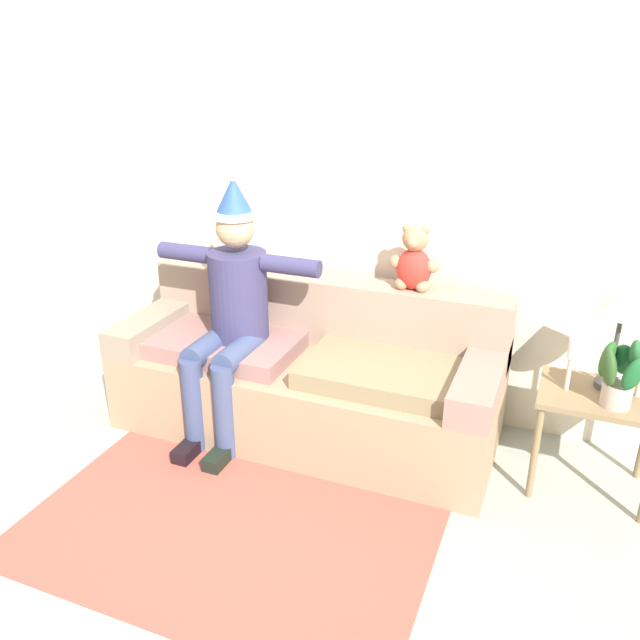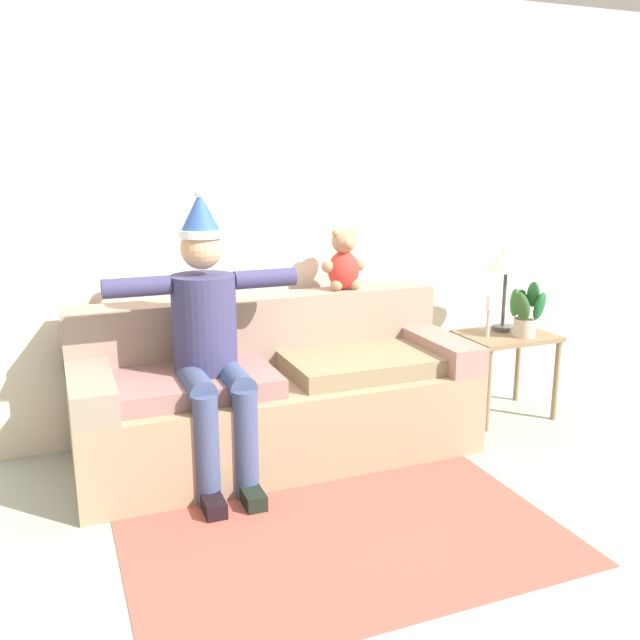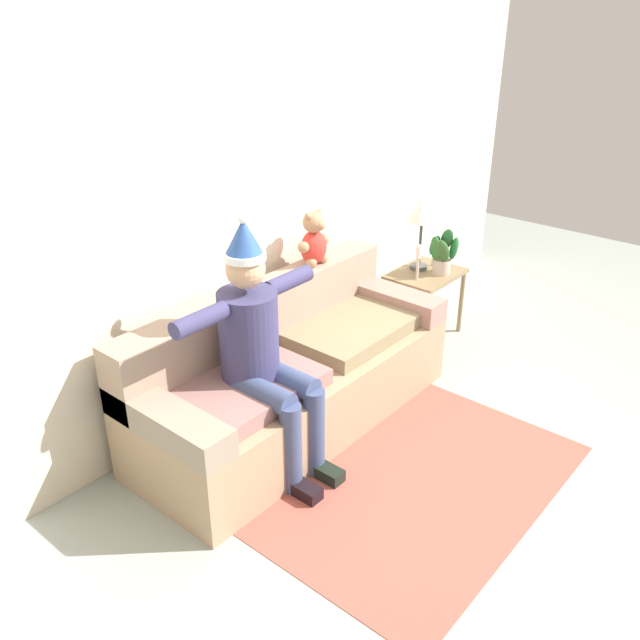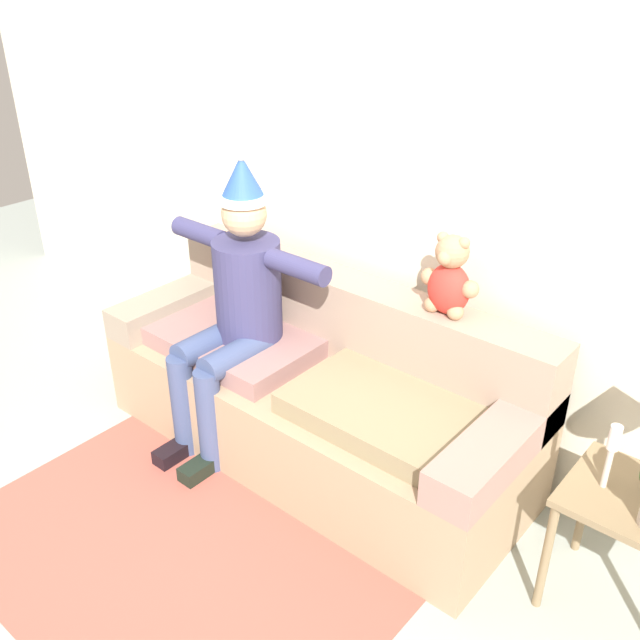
% 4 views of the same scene
% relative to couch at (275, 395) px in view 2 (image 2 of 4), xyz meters
% --- Properties ---
extents(ground_plane, '(10.00, 10.00, 0.00)m').
position_rel_couch_xyz_m(ground_plane, '(0.00, -1.04, -0.35)').
color(ground_plane, '#96A098').
extents(back_wall, '(7.00, 0.10, 2.70)m').
position_rel_couch_xyz_m(back_wall, '(0.00, 0.51, 1.00)').
color(back_wall, beige).
rests_on(back_wall, ground_plane).
extents(couch, '(2.25, 0.86, 0.89)m').
position_rel_couch_xyz_m(couch, '(0.00, 0.00, 0.00)').
color(couch, '#A18465').
rests_on(couch, ground_plane).
extents(person_seated, '(1.02, 0.77, 1.55)m').
position_rel_couch_xyz_m(person_seated, '(-0.41, -0.17, 0.44)').
color(person_seated, '#38365E').
rests_on(person_seated, ground_plane).
extents(teddy_bear, '(0.29, 0.17, 0.38)m').
position_rel_couch_xyz_m(teddy_bear, '(0.54, 0.26, 0.71)').
color(teddy_bear, red).
rests_on(teddy_bear, couch).
extents(side_table, '(0.59, 0.45, 0.56)m').
position_rel_couch_xyz_m(side_table, '(1.60, -0.01, 0.12)').
color(side_table, '#836C4C').
rests_on(side_table, ground_plane).
extents(table_lamp, '(0.24, 0.24, 0.58)m').
position_rel_couch_xyz_m(table_lamp, '(1.63, 0.09, 0.67)').
color(table_lamp, '#464848').
rests_on(table_lamp, side_table).
extents(potted_plant, '(0.25, 0.27, 0.38)m').
position_rel_couch_xyz_m(potted_plant, '(1.65, -0.11, 0.39)').
color(potted_plant, '#C1AF9E').
rests_on(potted_plant, side_table).
extents(candle_tall, '(0.04, 0.04, 0.28)m').
position_rel_couch_xyz_m(candle_tall, '(1.43, -0.03, 0.39)').
color(candle_tall, beige).
rests_on(candle_tall, side_table).
extents(candle_short, '(0.04, 0.04, 0.25)m').
position_rel_couch_xyz_m(candle_short, '(1.76, 0.03, 0.37)').
color(candle_short, beige).
rests_on(candle_short, side_table).
extents(area_rug, '(1.97, 1.26, 0.01)m').
position_rel_couch_xyz_m(area_rug, '(0.00, -1.03, -0.35)').
color(area_rug, '#AD5244').
rests_on(area_rug, ground_plane).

